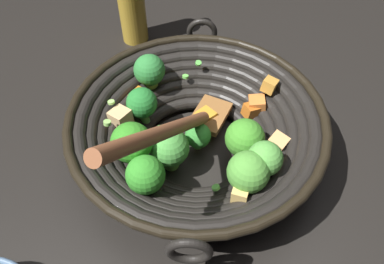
{
  "coord_description": "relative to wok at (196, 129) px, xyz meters",
  "views": [
    {
      "loc": [
        -0.35,
        0.14,
        0.5
      ],
      "look_at": [
        0.02,
        0.0,
        0.03
      ],
      "focal_mm": 36.56,
      "sensor_mm": 36.0,
      "label": 1
    }
  ],
  "objects": [
    {
      "name": "ground_plane",
      "position": [
        0.0,
        -0.0,
        -0.06
      ],
      "size": [
        4.0,
        4.0,
        0.0
      ],
      "primitive_type": "plane",
      "color": "black"
    },
    {
      "name": "wok",
      "position": [
        0.0,
        0.0,
        0.0
      ],
      "size": [
        0.4,
        0.38,
        0.25
      ],
      "color": "black",
      "rests_on": "ground"
    }
  ]
}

